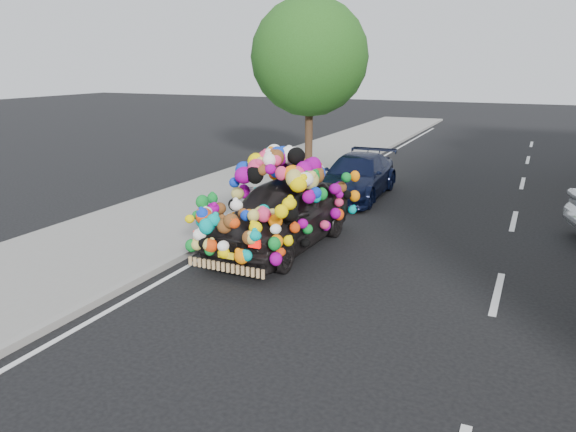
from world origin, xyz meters
The scene contains 7 objects.
ground centered at (0.00, 0.00, 0.00)m, with size 100.00×100.00×0.00m, color black.
sidewalk centered at (-4.30, 0.00, 0.06)m, with size 4.00×60.00×0.12m, color gray.
kerb centered at (-2.35, 0.00, 0.07)m, with size 0.15×60.00×0.13m, color gray.
lane_markings centered at (3.60, 0.00, 0.01)m, with size 6.00×50.00×0.01m, color silver, non-canonical shape.
tree_near_sidewalk centered at (-3.80, 9.50, 4.02)m, with size 4.20×4.20×6.13m.
plush_art_car centered at (-0.86, 0.79, 1.08)m, with size 2.27×4.57×2.11m.
navy_sedan centered at (-0.82, 5.93, 0.61)m, with size 1.71×4.21×1.22m, color black.
Camera 1 is at (4.00, -9.63, 3.83)m, focal length 35.00 mm.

